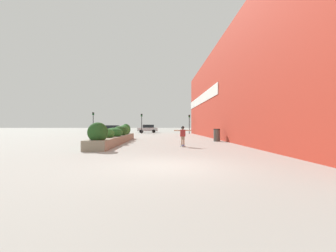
{
  "coord_description": "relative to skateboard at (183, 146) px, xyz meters",
  "views": [
    {
      "loc": [
        -0.25,
        -7.56,
        1.36
      ],
      "look_at": [
        0.49,
        16.87,
        1.35
      ],
      "focal_mm": 24.0,
      "sensor_mm": 36.0,
      "label": 1
    }
  ],
  "objects": [
    {
      "name": "ground_plane",
      "position": [
        -1.16,
        -7.04,
        -0.07
      ],
      "size": [
        300.0,
        300.0,
        0.0
      ],
      "primitive_type": "plane",
      "color": "#A3A099"
    },
    {
      "name": "trash_bin",
      "position": [
        3.49,
        5.0,
        0.48
      ],
      "size": [
        0.59,
        0.59,
        1.1
      ],
      "color": "#514C47",
      "rests_on": "ground_plane"
    },
    {
      "name": "traffic_light_right",
      "position": [
        3.49,
        24.33,
        2.2
      ],
      "size": [
        0.28,
        0.3,
        3.31
      ],
      "color": "black",
      "rests_on": "ground_plane"
    },
    {
      "name": "car_center_left",
      "position": [
        -11.29,
        30.73,
        0.72
      ],
      "size": [
        4.41,
        1.96,
        1.48
      ],
      "rotation": [
        0.0,
        0.0,
        1.57
      ],
      "color": "black",
      "rests_on": "ground_plane"
    },
    {
      "name": "building_wall_right",
      "position": [
        4.48,
        8.4,
        4.75
      ],
      "size": [
        0.67,
        37.2,
        9.64
      ],
      "color": "#B23323",
      "rests_on": "ground_plane"
    },
    {
      "name": "car_center_right",
      "position": [
        -4.04,
        29.83,
        0.76
      ],
      "size": [
        3.93,
        2.04,
        1.6
      ],
      "rotation": [
        0.0,
        0.0,
        1.57
      ],
      "color": "#BCBCC1",
      "rests_on": "ground_plane"
    },
    {
      "name": "traffic_light_left",
      "position": [
        -4.8,
        24.35,
        2.29
      ],
      "size": [
        0.28,
        0.3,
        3.46
      ],
      "color": "black",
      "rests_on": "ground_plane"
    },
    {
      "name": "traffic_light_far_left",
      "position": [
        -12.87,
        23.5,
        2.41
      ],
      "size": [
        0.28,
        0.3,
        3.65
      ],
      "color": "black",
      "rests_on": "ground_plane"
    },
    {
      "name": "planter_box",
      "position": [
        -4.97,
        3.51,
        0.49
      ],
      "size": [
        1.38,
        12.42,
        1.57
      ],
      "color": "gray",
      "rests_on": "ground_plane"
    },
    {
      "name": "skateboard",
      "position": [
        0.0,
        0.0,
        0.0
      ],
      "size": [
        0.28,
        0.64,
        0.09
      ],
      "rotation": [
        0.0,
        0.0,
        0.14
      ],
      "color": "navy",
      "rests_on": "ground_plane"
    },
    {
      "name": "skateboarder",
      "position": [
        0.0,
        -0.0,
        0.78
      ],
      "size": [
        1.17,
        0.24,
        1.25
      ],
      "rotation": [
        0.0,
        0.0,
        0.14
      ],
      "color": "tan",
      "rests_on": "skateboard"
    },
    {
      "name": "car_leftmost",
      "position": [
        10.71,
        30.3,
        0.73
      ],
      "size": [
        4.1,
        1.94,
        1.52
      ],
      "rotation": [
        0.0,
        0.0,
        -1.57
      ],
      "color": "maroon",
      "rests_on": "ground_plane"
    }
  ]
}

